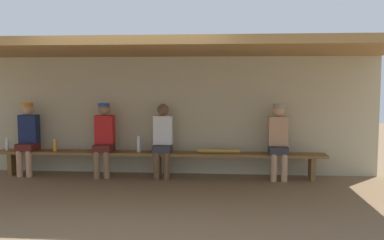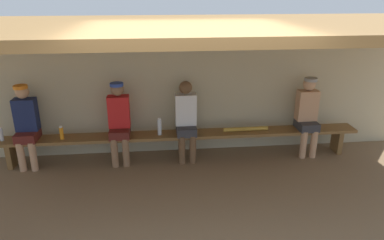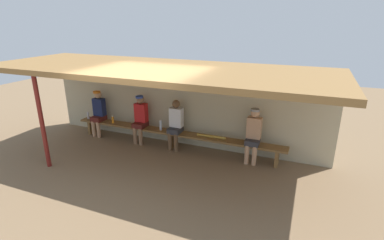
# 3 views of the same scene
# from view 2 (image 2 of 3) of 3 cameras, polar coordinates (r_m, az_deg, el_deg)

# --- Properties ---
(ground_plane) EXTENTS (24.00, 24.00, 0.00)m
(ground_plane) POSITION_cam_2_polar(r_m,az_deg,el_deg) (4.82, -0.30, -14.31)
(ground_plane) COLOR brown
(back_wall) EXTENTS (8.00, 0.20, 2.20)m
(back_wall) POSITION_cam_2_polar(r_m,az_deg,el_deg) (6.18, -2.12, 4.95)
(back_wall) COLOR #B7AD8C
(back_wall) RESTS_ON ground
(dugout_roof) EXTENTS (8.00, 2.80, 0.12)m
(dugout_roof) POSITION_cam_2_polar(r_m,az_deg,el_deg) (4.69, -1.21, 14.45)
(dugout_roof) COLOR olive
(dugout_roof) RESTS_ON back_wall
(bench) EXTENTS (6.00, 0.36, 0.46)m
(bench) POSITION_cam_2_polar(r_m,az_deg,el_deg) (5.99, -1.75, -2.78)
(bench) COLOR brown
(bench) RESTS_ON ground
(player_shirtless_tan) EXTENTS (0.34, 0.42, 1.34)m
(player_shirtless_tan) POSITION_cam_2_polar(r_m,az_deg,el_deg) (6.20, -24.90, -0.37)
(player_shirtless_tan) COLOR #591E19
(player_shirtless_tan) RESTS_ON ground
(player_in_blue) EXTENTS (0.34, 0.42, 1.34)m
(player_in_blue) POSITION_cam_2_polar(r_m,az_deg,el_deg) (5.88, -11.53, 0.11)
(player_in_blue) COLOR #591E19
(player_in_blue) RESTS_ON ground
(player_near_post) EXTENTS (0.34, 0.42, 1.34)m
(player_near_post) POSITION_cam_2_polar(r_m,az_deg,el_deg) (5.88, -0.95, 0.33)
(player_near_post) COLOR #333338
(player_near_post) RESTS_ON ground
(player_leftmost) EXTENTS (0.34, 0.42, 1.34)m
(player_leftmost) POSITION_cam_2_polar(r_m,az_deg,el_deg) (6.38, 17.89, 1.11)
(player_leftmost) COLOR #333338
(player_leftmost) RESTS_ON ground
(water_bottle_orange) EXTENTS (0.06, 0.06, 0.22)m
(water_bottle_orange) POSITION_cam_2_polar(r_m,az_deg,el_deg) (6.07, -20.05, -1.95)
(water_bottle_orange) COLOR orange
(water_bottle_orange) RESTS_ON bench
(water_bottle_blue) EXTENTS (0.07, 0.07, 0.28)m
(water_bottle_blue) POSITION_cam_2_polar(r_m,az_deg,el_deg) (5.89, -5.19, -1.09)
(water_bottle_blue) COLOR silver
(water_bottle_blue) RESTS_ON bench
(water_bottle_green) EXTENTS (0.06, 0.06, 0.22)m
(water_bottle_green) POSITION_cam_2_polar(r_m,az_deg,el_deg) (6.40, -28.08, -2.02)
(water_bottle_green) COLOR silver
(water_bottle_green) RESTS_ON bench
(baseball_bat) EXTENTS (0.76, 0.08, 0.07)m
(baseball_bat) POSITION_cam_2_polar(r_m,az_deg,el_deg) (6.12, 8.52, -1.43)
(baseball_bat) COLOR #B28C33
(baseball_bat) RESTS_ON bench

